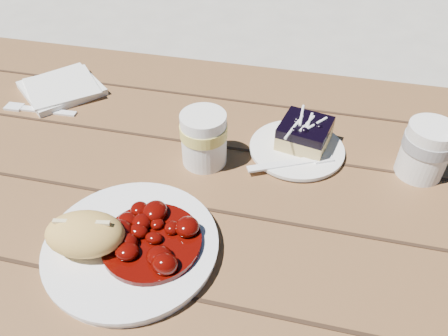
% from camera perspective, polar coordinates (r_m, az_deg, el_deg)
% --- Properties ---
extents(picnic_table, '(2.00, 1.55, 0.75)m').
position_cam_1_polar(picnic_table, '(0.86, 9.15, -10.54)').
color(picnic_table, brown).
rests_on(picnic_table, ground).
extents(main_plate, '(0.25, 0.25, 0.02)m').
position_cam_1_polar(main_plate, '(0.65, -11.95, -10.01)').
color(main_plate, white).
rests_on(main_plate, picnic_table).
extents(goulash_stew, '(0.14, 0.14, 0.04)m').
position_cam_1_polar(goulash_stew, '(0.63, -9.59, -8.59)').
color(goulash_stew, '#500602').
rests_on(goulash_stew, main_plate).
extents(bread_roll, '(0.12, 0.09, 0.06)m').
position_cam_1_polar(bread_roll, '(0.64, -17.68, -8.21)').
color(bread_roll, '#DEAF55').
rests_on(bread_roll, main_plate).
extents(dessert_plate, '(0.17, 0.17, 0.01)m').
position_cam_1_polar(dessert_plate, '(0.81, 9.46, 2.38)').
color(dessert_plate, white).
rests_on(dessert_plate, picnic_table).
extents(blueberry_cake, '(0.10, 0.10, 0.05)m').
position_cam_1_polar(blueberry_cake, '(0.81, 10.50, 4.51)').
color(blueberry_cake, '#D7BD75').
rests_on(blueberry_cake, dessert_plate).
extents(fork_dessert, '(0.15, 0.09, 0.00)m').
position_cam_1_polar(fork_dessert, '(0.77, 7.61, 0.51)').
color(fork_dessert, white).
rests_on(fork_dessert, dessert_plate).
extents(coffee_cup, '(0.08, 0.08, 0.10)m').
position_cam_1_polar(coffee_cup, '(0.80, 24.82, 2.10)').
color(coffee_cup, white).
rests_on(coffee_cup, picnic_table).
extents(napkin_stack, '(0.21, 0.21, 0.01)m').
position_cam_1_polar(napkin_stack, '(1.04, -20.44, 9.72)').
color(napkin_stack, white).
rests_on(napkin_stack, picnic_table).
extents(fork_table, '(0.16, 0.03, 0.00)m').
position_cam_1_polar(fork_table, '(0.98, -22.08, 6.95)').
color(fork_table, white).
rests_on(fork_table, picnic_table).
extents(second_cup, '(0.08, 0.08, 0.10)m').
position_cam_1_polar(second_cup, '(0.76, -2.65, 3.84)').
color(second_cup, white).
rests_on(second_cup, picnic_table).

